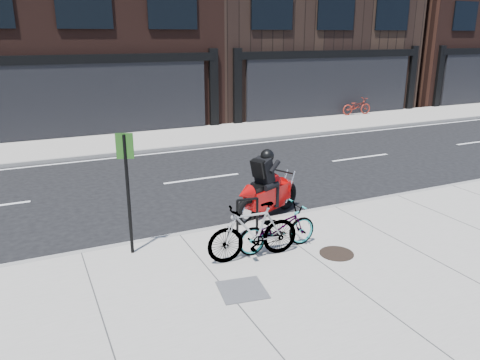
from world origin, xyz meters
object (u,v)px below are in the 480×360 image
manhole_cover (337,253)px  bicycle_front (277,228)px  sign_post (127,183)px  bicycle_rear (253,231)px  utility_grate (242,290)px  bike_rack (247,214)px  bicycle_far (357,106)px  motorcycle (270,189)px

manhole_cover → bicycle_front: bearing=144.6°
manhole_cover → sign_post: bearing=154.1°
bicycle_rear → manhole_cover: size_ratio=2.73×
sign_post → utility_grate: bearing=-38.1°
bike_rack → utility_grate: bearing=-118.0°
bike_rack → sign_post: bearing=175.2°
manhole_cover → sign_post: (-3.56, 1.73, 1.40)m
bicycle_rear → utility_grate: 1.32m
bike_rack → sign_post: (-2.38, 0.20, 0.92)m
bicycle_far → utility_grate: size_ratio=2.22×
utility_grate → sign_post: (-1.33, 2.18, 1.40)m
bicycle_rear → bicycle_far: bearing=139.3°
motorcycle → utility_grate: (-2.17, -3.02, -0.55)m
bicycle_front → sign_post: bearing=66.2°
manhole_cover → motorcycle: bearing=91.4°
bike_rack → manhole_cover: bearing=-52.4°
sign_post → motorcycle: bearing=34.1°
bicycle_front → sign_post: 2.98m
bicycle_far → manhole_cover: bicycle_far is taller
bicycle_front → utility_grate: 1.76m
bicycle_rear → motorcycle: motorcycle is taller
utility_grate → sign_post: bearing=121.5°
bicycle_far → utility_grate: bicycle_far is taller
bike_rack → bicycle_far: bicycle_far is taller
bicycle_rear → motorcycle: (1.47, 2.04, 0.02)m
utility_grate → manhole_cover: bearing=11.3°
bicycle_far → manhole_cover: (-10.87, -13.13, -0.43)m
motorcycle → manhole_cover: 2.64m
motorcycle → bicycle_far: size_ratio=1.28×
manhole_cover → sign_post: sign_post is taller
manhole_cover → utility_grate: bearing=-168.7°
bike_rack → bicycle_rear: 1.05m
bicycle_far → utility_grate: (-13.10, -13.58, -0.43)m
motorcycle → utility_grate: bearing=-149.5°
motorcycle → bicycle_far: motorcycle is taller
manhole_cover → sign_post: size_ratio=0.28×
bicycle_front → bicycle_far: bicycle_front is taller
bicycle_rear → motorcycle: 2.51m
motorcycle → bicycle_rear: bearing=-149.8°
motorcycle → sign_post: 3.70m
bicycle_front → utility_grate: bearing=129.4°
bike_rack → bicycle_far: bearing=43.9°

